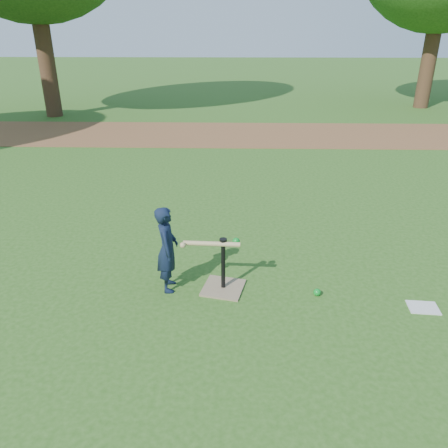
{
  "coord_description": "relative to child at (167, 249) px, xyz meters",
  "views": [
    {
      "loc": [
        -0.1,
        -4.2,
        2.64
      ],
      "look_at": [
        -0.22,
        0.2,
        0.65
      ],
      "focal_mm": 35.0,
      "sensor_mm": 36.0,
      "label": 1
    }
  ],
  "objects": [
    {
      "name": "swing_action",
      "position": [
        0.5,
        -0.01,
        0.08
      ],
      "size": [
        0.63,
        0.17,
        0.08
      ],
      "color": "tan",
      "rests_on": "ground"
    },
    {
      "name": "clipboard",
      "position": [
        2.67,
        -0.31,
        -0.48
      ],
      "size": [
        0.32,
        0.25,
        0.01
      ],
      "primitive_type": "cube",
      "rotation": [
        0.0,
        0.0,
        -0.08
      ],
      "color": "silver",
      "rests_on": "ground"
    },
    {
      "name": "ground",
      "position": [
        0.82,
        0.1,
        -0.48
      ],
      "size": [
        80.0,
        80.0,
        0.0
      ],
      "primitive_type": "plane",
      "color": "#285116",
      "rests_on": "ground"
    },
    {
      "name": "child",
      "position": [
        0.0,
        0.0,
        0.0
      ],
      "size": [
        0.26,
        0.37,
        0.96
      ],
      "primitive_type": "imported",
      "rotation": [
        0.0,
        0.0,
        1.67
      ],
      "color": "black",
      "rests_on": "ground"
    },
    {
      "name": "wiffle_ball_ground",
      "position": [
        1.61,
        -0.11,
        -0.44
      ],
      "size": [
        0.08,
        0.08,
        0.08
      ],
      "primitive_type": "sphere",
      "color": "#0C8523",
      "rests_on": "ground"
    },
    {
      "name": "dirt_strip",
      "position": [
        0.82,
        7.6,
        -0.48
      ],
      "size": [
        24.0,
        3.0,
        0.01
      ],
      "primitive_type": "cube",
      "color": "brown",
      "rests_on": "ground"
    },
    {
      "name": "batting_tee",
      "position": [
        0.6,
        -0.0,
        -0.37
      ],
      "size": [
        0.51,
        0.51,
        0.61
      ],
      "color": "#897457",
      "rests_on": "ground"
    }
  ]
}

